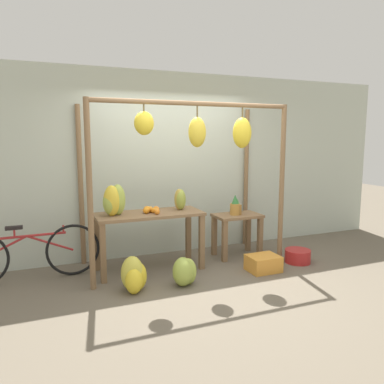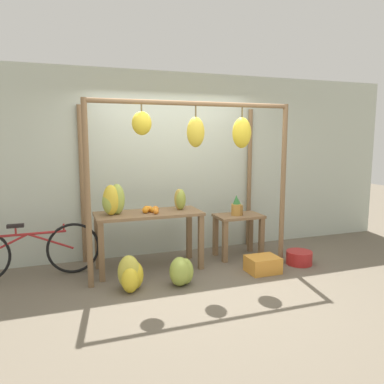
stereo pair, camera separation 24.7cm
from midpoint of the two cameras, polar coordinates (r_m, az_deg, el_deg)
ground_plane at (r=4.87m, az=3.13°, el=-13.59°), size 20.00×20.00×0.00m
shop_wall_back at (r=5.86m, az=-2.10°, el=4.25°), size 8.00×0.08×2.80m
stall_awning at (r=5.02m, az=1.61°, el=6.16°), size 2.75×1.15×2.27m
display_table_main at (r=5.17m, az=-5.25°, el=-4.63°), size 1.45×0.60×0.80m
display_table_side at (r=5.77m, az=8.30°, el=-5.19°), size 0.70×0.45×0.65m
banana_pile_on_table at (r=5.00m, az=-10.59°, el=-1.27°), size 0.35×0.31×0.41m
orange_pile at (r=5.10m, az=-4.85°, el=-2.70°), size 0.23×0.26×0.09m
pineapple_cluster at (r=5.68m, az=8.12°, el=-2.34°), size 0.18×0.15×0.31m
banana_pile_ground_left at (r=4.61m, az=-7.76°, el=-12.44°), size 0.40×0.39×0.42m
banana_pile_ground_right at (r=4.71m, az=-0.06°, el=-12.03°), size 0.39×0.36×0.36m
fruit_crate_white at (r=5.27m, az=12.08°, el=-10.75°), size 0.42×0.34×0.22m
blue_bucket at (r=5.73m, az=17.22°, el=-9.53°), size 0.37×0.37×0.19m
parked_bicycle at (r=5.26m, az=-22.39°, el=-8.37°), size 1.79×0.08×0.73m
papaya_pile at (r=5.28m, az=-0.45°, el=-1.18°), size 0.22×0.22×0.30m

